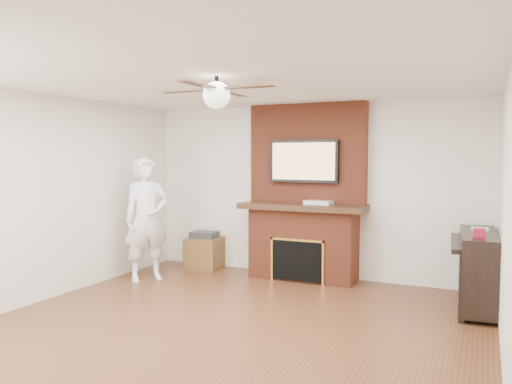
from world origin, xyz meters
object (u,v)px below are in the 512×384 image
at_px(fireplace, 305,209).
at_px(side_table, 204,251).
at_px(person, 147,219).
at_px(piano, 478,268).

height_order(fireplace, side_table, fireplace).
distance_m(person, side_table, 1.20).
xyz_separation_m(fireplace, side_table, (-1.62, -0.07, -0.73)).
relative_size(person, side_table, 3.00).
distance_m(fireplace, side_table, 1.78).
relative_size(side_table, piano, 0.42).
bearing_deg(person, side_table, 17.08).
height_order(side_table, piano, piano).
bearing_deg(person, piano, -46.49).
xyz_separation_m(person, piano, (4.26, 0.50, -0.40)).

